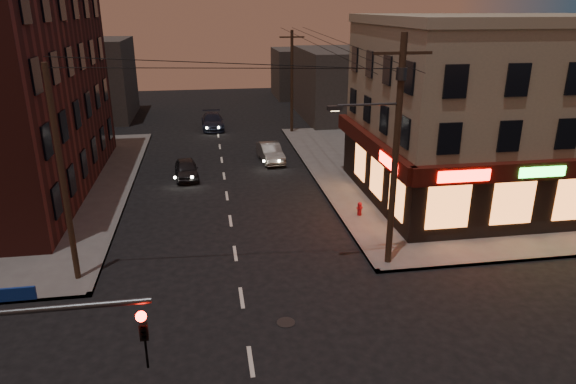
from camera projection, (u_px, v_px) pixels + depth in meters
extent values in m
plane|color=black|center=(251.00, 361.00, 17.00)|extent=(120.00, 120.00, 0.00)
cube|color=#514F4C|center=(473.00, 167.00, 37.32)|extent=(24.00, 28.00, 0.15)
cube|color=tan|center=(498.00, 113.00, 30.18)|extent=(15.00, 12.00, 10.00)
cube|color=tan|center=(511.00, 19.00, 28.39)|extent=(15.20, 12.20, 0.50)
cube|color=black|center=(553.00, 201.00, 25.79)|extent=(15.12, 0.25, 3.40)
cube|color=black|center=(373.00, 173.00, 30.18)|extent=(0.25, 12.12, 3.40)
cube|color=#3B0E09|center=(563.00, 169.00, 24.89)|extent=(15.60, 0.50, 0.90)
cube|color=#3B0E09|center=(370.00, 143.00, 29.53)|extent=(0.50, 12.60, 0.90)
cube|color=#FF140C|center=(464.00, 176.00, 23.84)|extent=(2.60, 0.06, 0.55)
cube|color=#26FF3F|center=(543.00, 172.00, 24.45)|extent=(2.40, 0.06, 0.50)
cube|color=#FF140C|center=(388.00, 162.00, 25.96)|extent=(0.06, 2.60, 0.55)
cube|color=orange|center=(544.00, 201.00, 25.52)|extent=(12.40, 0.08, 2.20)
cube|color=orange|center=(377.00, 177.00, 29.20)|extent=(0.08, 8.40, 2.20)
cube|color=#3F3D3A|center=(350.00, 84.00, 53.18)|extent=(10.00, 12.00, 7.00)
cube|color=#3F3D3A|center=(86.00, 80.00, 52.65)|extent=(9.00, 10.00, 8.00)
cube|color=#3F3D3A|center=(306.00, 73.00, 66.03)|extent=(8.00, 8.00, 6.00)
cylinder|color=#382619|center=(395.00, 156.00, 21.65)|extent=(0.28, 0.28, 10.00)
cube|color=#382619|center=(403.00, 53.00, 20.22)|extent=(2.40, 0.12, 0.12)
cylinder|color=#333538|center=(402.00, 74.00, 20.49)|extent=(0.44, 0.44, 0.50)
cylinder|color=#333538|center=(369.00, 105.00, 20.70)|extent=(2.60, 0.10, 0.10)
cube|color=#333538|center=(335.00, 108.00, 20.53)|extent=(0.60, 0.25, 0.18)
cube|color=#FFD88C|center=(335.00, 111.00, 20.56)|extent=(0.35, 0.15, 0.04)
cylinder|color=#382619|center=(292.00, 82.00, 46.13)|extent=(0.26, 0.26, 9.00)
cylinder|color=#382619|center=(63.00, 178.00, 20.42)|extent=(0.24, 0.24, 9.00)
cylinder|color=#333538|center=(24.00, 311.00, 9.10)|extent=(4.40, 0.12, 0.12)
imported|color=black|center=(143.00, 324.00, 9.57)|extent=(0.16, 0.20, 1.00)
sphere|color=#FF0C05|center=(141.00, 316.00, 9.37)|extent=(0.20, 0.20, 0.20)
cube|color=navy|center=(9.00, 295.00, 8.95)|extent=(0.90, 0.05, 0.25)
imported|color=black|center=(186.00, 169.00, 34.93)|extent=(1.81, 3.85, 1.27)
imported|color=#62605B|center=(270.00, 153.00, 38.68)|extent=(1.84, 4.31, 1.38)
imported|color=black|center=(213.00, 121.00, 49.05)|extent=(2.14, 5.03, 1.45)
cylinder|color=#A00E16|center=(359.00, 210.00, 28.43)|extent=(0.26, 0.26, 0.62)
sphere|color=#A00E16|center=(360.00, 204.00, 28.31)|extent=(0.25, 0.25, 0.25)
cylinder|color=#A00E16|center=(360.00, 208.00, 28.38)|extent=(0.34, 0.17, 0.12)
cylinder|color=#A00E16|center=(360.00, 208.00, 28.38)|extent=(0.17, 0.34, 0.12)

